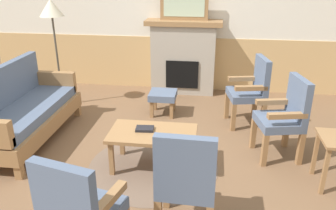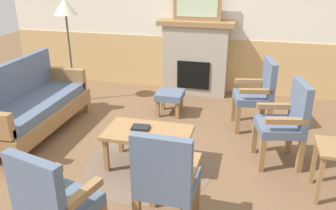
{
  "view_description": "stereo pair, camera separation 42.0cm",
  "coord_description": "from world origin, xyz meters",
  "px_view_note": "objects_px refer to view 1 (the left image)",
  "views": [
    {
      "loc": [
        0.52,
        -3.5,
        2.16
      ],
      "look_at": [
        0.0,
        0.35,
        0.55
      ],
      "focal_mm": 36.6,
      "sensor_mm": 36.0,
      "label": 1
    },
    {
      "loc": [
        0.93,
        -3.42,
        2.16
      ],
      "look_at": [
        0.0,
        0.35,
        0.55
      ],
      "focal_mm": 36.6,
      "sensor_mm": 36.0,
      "label": 2
    }
  ],
  "objects_px": {
    "couch": "(24,112)",
    "floor_lamp_by_couch": "(52,15)",
    "armchair_front_left": "(78,210)",
    "coffee_table": "(153,136)",
    "framed_picture": "(184,3)",
    "armchair_near_fireplace": "(285,115)",
    "footstool": "(163,97)",
    "armchair_front_center": "(186,178)",
    "armchair_by_window_left": "(252,89)",
    "fireplace": "(183,57)",
    "book_on_table": "(145,129)"
  },
  "relations": [
    {
      "from": "fireplace",
      "to": "armchair_by_window_left",
      "type": "relative_size",
      "value": 1.33
    },
    {
      "from": "book_on_table",
      "to": "framed_picture",
      "type": "bearing_deg",
      "value": 85.53
    },
    {
      "from": "armchair_near_fireplace",
      "to": "armchair_front_center",
      "type": "xyz_separation_m",
      "value": [
        -1.03,
        -1.42,
        0.0
      ]
    },
    {
      "from": "fireplace",
      "to": "couch",
      "type": "distance_m",
      "value": 2.82
    },
    {
      "from": "framed_picture",
      "to": "armchair_near_fireplace",
      "type": "relative_size",
      "value": 0.82
    },
    {
      "from": "framed_picture",
      "to": "coffee_table",
      "type": "xyz_separation_m",
      "value": [
        -0.1,
        -2.53,
        -1.17
      ]
    },
    {
      "from": "coffee_table",
      "to": "armchair_front_center",
      "type": "xyz_separation_m",
      "value": [
        0.45,
        -0.97,
        0.15
      ]
    },
    {
      "from": "book_on_table",
      "to": "armchair_front_left",
      "type": "bearing_deg",
      "value": -96.89
    },
    {
      "from": "armchair_front_center",
      "to": "coffee_table",
      "type": "bearing_deg",
      "value": 114.99
    },
    {
      "from": "couch",
      "to": "coffee_table",
      "type": "xyz_separation_m",
      "value": [
        1.75,
        -0.41,
        -0.01
      ]
    },
    {
      "from": "armchair_by_window_left",
      "to": "floor_lamp_by_couch",
      "type": "distance_m",
      "value": 3.14
    },
    {
      "from": "couch",
      "to": "book_on_table",
      "type": "height_order",
      "value": "couch"
    },
    {
      "from": "armchair_near_fireplace",
      "to": "book_on_table",
      "type": "bearing_deg",
      "value": -165.28
    },
    {
      "from": "couch",
      "to": "footstool",
      "type": "xyz_separation_m",
      "value": [
        1.64,
        1.07,
        -0.11
      ]
    },
    {
      "from": "fireplace",
      "to": "armchair_by_window_left",
      "type": "xyz_separation_m",
      "value": [
        1.08,
        -1.21,
        -0.11
      ]
    },
    {
      "from": "coffee_table",
      "to": "book_on_table",
      "type": "distance_m",
      "value": 0.12
    },
    {
      "from": "framed_picture",
      "to": "armchair_near_fireplace",
      "type": "bearing_deg",
      "value": -56.27
    },
    {
      "from": "coffee_table",
      "to": "armchair_by_window_left",
      "type": "xyz_separation_m",
      "value": [
        1.18,
        1.31,
        0.15
      ]
    },
    {
      "from": "couch",
      "to": "armchair_by_window_left",
      "type": "relative_size",
      "value": 1.84
    },
    {
      "from": "fireplace",
      "to": "armchair_near_fireplace",
      "type": "distance_m",
      "value": 2.5
    },
    {
      "from": "coffee_table",
      "to": "book_on_table",
      "type": "xyz_separation_m",
      "value": [
        -0.1,
        0.04,
        0.07
      ]
    },
    {
      "from": "fireplace",
      "to": "armchair_front_center",
      "type": "distance_m",
      "value": 3.52
    },
    {
      "from": "coffee_table",
      "to": "armchair_by_window_left",
      "type": "distance_m",
      "value": 1.77
    },
    {
      "from": "armchair_by_window_left",
      "to": "footstool",
      "type": "bearing_deg",
      "value": 172.29
    },
    {
      "from": "fireplace",
      "to": "framed_picture",
      "type": "height_order",
      "value": "framed_picture"
    },
    {
      "from": "footstool",
      "to": "floor_lamp_by_couch",
      "type": "distance_m",
      "value": 2.06
    },
    {
      "from": "fireplace",
      "to": "footstool",
      "type": "distance_m",
      "value": 1.12
    },
    {
      "from": "footstool",
      "to": "armchair_by_window_left",
      "type": "xyz_separation_m",
      "value": [
        1.28,
        -0.17,
        0.25
      ]
    },
    {
      "from": "armchair_front_center",
      "to": "armchair_by_window_left",
      "type": "bearing_deg",
      "value": 72.37
    },
    {
      "from": "armchair_near_fireplace",
      "to": "armchair_front_left",
      "type": "relative_size",
      "value": 1.0
    },
    {
      "from": "fireplace",
      "to": "armchair_front_center",
      "type": "relative_size",
      "value": 1.33
    },
    {
      "from": "couch",
      "to": "coffee_table",
      "type": "relative_size",
      "value": 1.88
    },
    {
      "from": "footstool",
      "to": "armchair_front_left",
      "type": "xyz_separation_m",
      "value": [
        -0.17,
        -2.95,
        0.25
      ]
    },
    {
      "from": "armchair_front_left",
      "to": "couch",
      "type": "bearing_deg",
      "value": 128.05
    },
    {
      "from": "armchair_front_left",
      "to": "coffee_table",
      "type": "bearing_deg",
      "value": 79.25
    },
    {
      "from": "framed_picture",
      "to": "armchair_front_center",
      "type": "height_order",
      "value": "framed_picture"
    },
    {
      "from": "framed_picture",
      "to": "armchair_front_left",
      "type": "distance_m",
      "value": 4.14
    },
    {
      "from": "armchair_front_center",
      "to": "floor_lamp_by_couch",
      "type": "distance_m",
      "value": 3.57
    },
    {
      "from": "armchair_by_window_left",
      "to": "armchair_front_center",
      "type": "distance_m",
      "value": 2.39
    },
    {
      "from": "book_on_table",
      "to": "armchair_near_fireplace",
      "type": "relative_size",
      "value": 0.2
    },
    {
      "from": "fireplace",
      "to": "couch",
      "type": "xyz_separation_m",
      "value": [
        -1.84,
        -2.11,
        -0.26
      ]
    },
    {
      "from": "framed_picture",
      "to": "armchair_front_left",
      "type": "xyz_separation_m",
      "value": [
        -0.38,
        -3.99,
        -1.02
      ]
    },
    {
      "from": "couch",
      "to": "floor_lamp_by_couch",
      "type": "height_order",
      "value": "floor_lamp_by_couch"
    },
    {
      "from": "book_on_table",
      "to": "floor_lamp_by_couch",
      "type": "distance_m",
      "value": 2.55
    },
    {
      "from": "coffee_table",
      "to": "armchair_front_left",
      "type": "bearing_deg",
      "value": -100.75
    },
    {
      "from": "book_on_table",
      "to": "armchair_front_left",
      "type": "distance_m",
      "value": 1.51
    },
    {
      "from": "coffee_table",
      "to": "footstool",
      "type": "height_order",
      "value": "coffee_table"
    },
    {
      "from": "armchair_by_window_left",
      "to": "armchair_front_left",
      "type": "bearing_deg",
      "value": -117.64
    },
    {
      "from": "book_on_table",
      "to": "floor_lamp_by_couch",
      "type": "xyz_separation_m",
      "value": [
        -1.71,
        1.61,
        1.0
      ]
    },
    {
      "from": "fireplace",
      "to": "armchair_front_center",
      "type": "bearing_deg",
      "value": -84.24
    }
  ]
}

